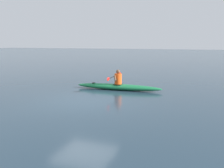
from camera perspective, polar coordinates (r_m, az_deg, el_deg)
The scene contains 3 objects.
ground_plane at distance 10.43m, azimuth -6.59°, elevation -3.97°, with size 160.00×160.00×0.00m, color #233847.
kayak at distance 12.67m, azimuth 1.46°, elevation -0.69°, with size 4.67×0.85×0.31m.
kayaker at distance 12.60m, azimuth 1.38°, elevation 1.47°, with size 0.47×2.46×0.77m.
Camera 1 is at (-4.70, 8.97, 2.49)m, focal length 38.30 mm.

